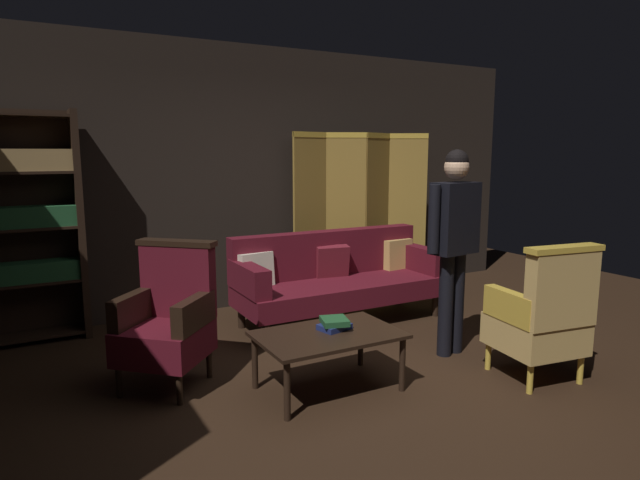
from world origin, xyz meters
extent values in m
plane|color=black|center=(0.00, 0.00, 0.00)|extent=(10.00, 10.00, 0.00)
cube|color=black|center=(0.00, 2.45, 1.40)|extent=(7.20, 0.10, 2.80)
cube|color=olive|center=(0.64, 2.20, 0.95)|extent=(0.46, 0.12, 1.90)
cube|color=gold|center=(0.64, 2.20, 1.87)|extent=(0.46, 0.13, 0.06)
cube|color=olive|center=(1.07, 2.14, 0.95)|extent=(0.42, 0.23, 1.90)
cube|color=gold|center=(1.07, 2.14, 1.87)|extent=(0.43, 0.24, 0.06)
cube|color=olive|center=(1.49, 2.12, 0.95)|extent=(0.44, 0.19, 1.90)
cube|color=gold|center=(1.49, 2.12, 1.87)|extent=(0.44, 0.20, 0.06)
cube|color=olive|center=(1.90, 2.07, 0.95)|extent=(0.40, 0.28, 1.90)
cube|color=gold|center=(1.90, 2.07, 1.87)|extent=(0.40, 0.29, 0.06)
cube|color=black|center=(-1.73, 2.18, 1.02)|extent=(0.06, 0.32, 2.05)
cube|color=black|center=(-2.15, 2.33, 1.02)|extent=(0.90, 0.02, 2.05)
cube|color=black|center=(-2.15, 2.18, 0.06)|extent=(0.86, 0.30, 0.02)
cube|color=black|center=(-2.15, 2.18, 0.54)|extent=(0.86, 0.30, 0.02)
cube|color=#1E4C28|center=(-2.15, 2.16, 0.64)|extent=(0.78, 0.22, 0.17)
cube|color=black|center=(-2.15, 2.18, 1.02)|extent=(0.86, 0.30, 0.02)
cube|color=#1E4C28|center=(-2.15, 2.16, 1.13)|extent=(0.78, 0.22, 0.18)
cube|color=black|center=(-2.15, 2.18, 1.51)|extent=(0.86, 0.30, 0.02)
cube|color=#9E7A47|center=(-2.15, 2.16, 1.61)|extent=(0.78, 0.22, 0.19)
cube|color=black|center=(-2.15, 2.18, 1.99)|extent=(0.86, 0.30, 0.02)
cylinder|color=black|center=(-0.40, 1.05, 0.11)|extent=(0.07, 0.07, 0.22)
cylinder|color=black|center=(1.50, 1.05, 0.11)|extent=(0.07, 0.07, 0.22)
cylinder|color=black|center=(-0.40, 1.65, 0.11)|extent=(0.07, 0.07, 0.22)
cylinder|color=black|center=(1.50, 1.65, 0.11)|extent=(0.07, 0.07, 0.22)
cube|color=#4C0F19|center=(0.55, 1.35, 0.32)|extent=(2.10, 0.76, 0.20)
cube|color=#4C0F19|center=(0.55, 1.66, 0.65)|extent=(2.10, 0.18, 0.46)
cube|color=#4C0F19|center=(-0.43, 1.35, 0.55)|extent=(0.16, 0.68, 0.26)
cube|color=#4C0F19|center=(1.53, 1.35, 0.55)|extent=(0.16, 0.68, 0.26)
cube|color=beige|center=(-0.28, 1.55, 0.57)|extent=(0.36, 0.20, 0.35)
cube|color=maroon|center=(0.55, 1.55, 0.57)|extent=(0.36, 0.21, 0.35)
cube|color=tan|center=(1.38, 1.55, 0.57)|extent=(0.35, 0.16, 0.34)
cylinder|color=black|center=(-0.80, -0.23, 0.20)|extent=(0.04, 0.04, 0.39)
cylinder|color=black|center=(0.10, -0.23, 0.20)|extent=(0.04, 0.04, 0.39)
cylinder|color=black|center=(-0.80, 0.31, 0.20)|extent=(0.04, 0.04, 0.39)
cylinder|color=black|center=(0.10, 0.31, 0.20)|extent=(0.04, 0.04, 0.39)
cube|color=black|center=(-0.35, 0.04, 0.41)|extent=(1.00, 0.64, 0.03)
cylinder|color=gold|center=(1.38, -0.30, 0.11)|extent=(0.04, 0.04, 0.22)
cylinder|color=gold|center=(0.93, -0.24, 0.11)|extent=(0.04, 0.04, 0.22)
cylinder|color=gold|center=(1.32, -0.76, 0.11)|extent=(0.04, 0.04, 0.22)
cylinder|color=gold|center=(0.86, -0.69, 0.11)|extent=(0.04, 0.04, 0.22)
cube|color=tan|center=(1.12, -0.50, 0.34)|extent=(0.63, 0.63, 0.24)
cube|color=tan|center=(1.09, -0.73, 0.73)|extent=(0.57, 0.20, 0.54)
cube|color=gold|center=(1.09, -0.73, 1.02)|extent=(0.61, 0.21, 0.04)
cube|color=gold|center=(1.36, -0.53, 0.57)|extent=(0.16, 0.51, 0.22)
cube|color=gold|center=(0.89, -0.46, 0.57)|extent=(0.16, 0.51, 0.22)
cylinder|color=black|center=(-1.68, 0.63, 0.11)|extent=(0.04, 0.04, 0.22)
cylinder|color=black|center=(-1.34, 0.32, 0.11)|extent=(0.04, 0.04, 0.22)
cylinder|color=black|center=(-1.37, 0.97, 0.11)|extent=(0.04, 0.04, 0.22)
cylinder|color=black|center=(-1.03, 0.66, 0.11)|extent=(0.04, 0.04, 0.22)
cube|color=#4C0F19|center=(-1.35, 0.64, 0.34)|extent=(0.79, 0.79, 0.24)
cube|color=#4C0F19|center=(-1.20, 0.81, 0.73)|extent=(0.49, 0.47, 0.54)
cube|color=black|center=(-1.20, 0.81, 1.02)|extent=(0.53, 0.50, 0.04)
cube|color=black|center=(-1.53, 0.81, 0.57)|extent=(0.40, 0.43, 0.22)
cube|color=black|center=(-1.18, 0.48, 0.57)|extent=(0.40, 0.43, 0.22)
cylinder|color=black|center=(0.97, 0.18, 0.43)|extent=(0.12, 0.12, 0.86)
cylinder|color=black|center=(0.83, 0.16, 0.43)|extent=(0.12, 0.12, 0.86)
cube|color=maroon|center=(0.90, 0.17, 0.90)|extent=(0.34, 0.20, 0.09)
cube|color=black|center=(0.90, 0.17, 1.15)|extent=(0.43, 0.26, 0.58)
cube|color=white|center=(0.89, 0.28, 1.18)|extent=(0.14, 0.03, 0.41)
cube|color=maroon|center=(0.89, 0.28, 1.41)|extent=(0.09, 0.03, 0.04)
cylinder|color=black|center=(1.15, 0.20, 1.16)|extent=(0.09, 0.09, 0.54)
cylinder|color=black|center=(0.66, 0.13, 1.16)|extent=(0.09, 0.09, 0.54)
sphere|color=tan|center=(0.90, 0.17, 1.56)|extent=(0.20, 0.20, 0.20)
sphere|color=black|center=(0.90, 0.17, 1.61)|extent=(0.18, 0.18, 0.18)
cube|color=navy|center=(-0.27, 0.09, 0.44)|extent=(0.25, 0.20, 0.04)
cube|color=#1E4C28|center=(-0.27, 0.09, 0.48)|extent=(0.23, 0.24, 0.04)
camera|label=1|loc=(-2.15, -3.13, 1.68)|focal=30.38mm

